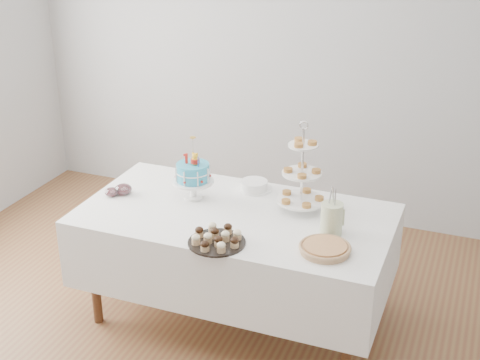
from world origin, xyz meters
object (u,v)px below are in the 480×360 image
at_px(cupcake_tray, 217,238).
at_px(pastry_plate, 256,188).
at_px(tiered_stand, 302,174).
at_px(jam_bowl_a, 112,192).
at_px(pie, 325,248).
at_px(utensil_pitcher, 332,217).
at_px(birthday_cake, 193,182).
at_px(jam_bowl_b, 123,189).
at_px(table, 235,245).
at_px(plate_stack, 254,186).

bearing_deg(cupcake_tray, pastry_plate, 93.36).
distance_m(tiered_stand, jam_bowl_a, 1.25).
distance_m(pie, utensil_pitcher, 0.24).
height_order(tiered_stand, utensil_pitcher, tiered_stand).
xyz_separation_m(birthday_cake, cupcake_tray, (0.37, -0.49, -0.07)).
distance_m(birthday_cake, jam_bowl_b, 0.47).
xyz_separation_m(tiered_stand, jam_bowl_b, (-1.15, -0.20, -0.21)).
height_order(table, pastry_plate, pastry_plate).
xyz_separation_m(cupcake_tray, jam_bowl_a, (-0.88, 0.33, -0.01)).
xyz_separation_m(birthday_cake, tiered_stand, (0.69, 0.09, 0.13)).
bearing_deg(tiered_stand, jam_bowl_a, -168.08).
bearing_deg(plate_stack, cupcake_tray, -86.17).
bearing_deg(jam_bowl_a, pastry_plate, 27.11).
distance_m(table, cupcake_tray, 0.47).
height_order(birthday_cake, jam_bowl_b, birthday_cake).
relative_size(birthday_cake, jam_bowl_a, 4.40).
height_order(tiered_stand, jam_bowl_a, tiered_stand).
height_order(table, utensil_pitcher, utensil_pitcher).
xyz_separation_m(cupcake_tray, pie, (0.59, 0.12, -0.01)).
height_order(tiered_stand, plate_stack, tiered_stand).
xyz_separation_m(table, birthday_cake, (-0.33, 0.10, 0.34)).
distance_m(birthday_cake, jam_bowl_a, 0.54).
bearing_deg(pastry_plate, pie, -44.96).
xyz_separation_m(jam_bowl_a, utensil_pitcher, (1.45, 0.02, 0.08)).
height_order(pastry_plate, utensil_pitcher, utensil_pitcher).
xyz_separation_m(jam_bowl_a, jam_bowl_b, (0.05, 0.05, 0.01)).
bearing_deg(pie, table, 157.23).
relative_size(birthday_cake, tiered_stand, 0.70).
xyz_separation_m(plate_stack, jam_bowl_b, (-0.78, -0.36, -0.00)).
distance_m(plate_stack, utensil_pitcher, 0.74).
distance_m(table, pie, 0.74).
height_order(pie, pastry_plate, pie).
distance_m(table, jam_bowl_a, 0.88).
xyz_separation_m(table, utensil_pitcher, (0.61, -0.04, 0.33)).
height_order(birthday_cake, cupcake_tray, birthday_cake).
bearing_deg(table, plate_stack, 90.95).
relative_size(birthday_cake, utensil_pitcher, 1.41).
bearing_deg(cupcake_tray, jam_bowl_a, 159.40).
height_order(birthday_cake, plate_stack, birthday_cake).
relative_size(cupcake_tray, utensil_pitcher, 1.14).
height_order(cupcake_tray, jam_bowl_a, cupcake_tray).
relative_size(plate_stack, utensil_pitcher, 0.61).
xyz_separation_m(cupcake_tray, tiered_stand, (0.32, 0.59, 0.21)).
xyz_separation_m(pastry_plate, jam_bowl_b, (-0.78, -0.37, 0.02)).
xyz_separation_m(pie, pastry_plate, (-0.64, 0.64, -0.01)).
distance_m(pastry_plate, jam_bowl_b, 0.87).
distance_m(pie, jam_bowl_a, 1.49).
bearing_deg(jam_bowl_a, utensil_pitcher, 0.76).
bearing_deg(tiered_stand, plate_stack, 156.64).
xyz_separation_m(pastry_plate, jam_bowl_a, (-0.84, -0.43, 0.01)).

